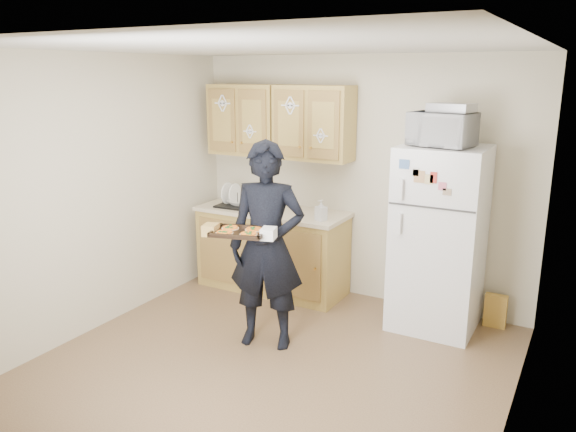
{
  "coord_description": "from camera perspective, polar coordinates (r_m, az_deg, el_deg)",
  "views": [
    {
      "loc": [
        2.13,
        -3.52,
        2.33
      ],
      "look_at": [
        -0.08,
        0.45,
        1.16
      ],
      "focal_mm": 35.0,
      "sensor_mm": 36.0,
      "label": 1
    }
  ],
  "objects": [
    {
      "name": "pizza_front_left",
      "position": [
        4.49,
        -6.47,
        -1.67
      ],
      "size": [
        0.14,
        0.14,
        0.02
      ],
      "primitive_type": "cylinder",
      "color": "orange",
      "rests_on": "baking_tray"
    },
    {
      "name": "baking_tray",
      "position": [
        4.53,
        -4.97,
        -1.71
      ],
      "size": [
        0.5,
        0.42,
        0.04
      ],
      "primitive_type": "cube",
      "rotation": [
        0.0,
        0.0,
        0.28
      ],
      "color": "black",
      "rests_on": "person"
    },
    {
      "name": "base_cabinet",
      "position": [
        6.13,
        -1.6,
        -3.62
      ],
      "size": [
        1.6,
        0.6,
        0.86
      ],
      "primitive_type": "cube",
      "color": "olive",
      "rests_on": "floor"
    },
    {
      "name": "wall_back",
      "position": [
        5.83,
        7.17,
        3.67
      ],
      "size": [
        3.6,
        0.04,
        2.5
      ],
      "primitive_type": "cube",
      "color": "beige",
      "rests_on": "floor"
    },
    {
      "name": "ceiling",
      "position": [
        4.12,
        -2.17,
        16.8
      ],
      "size": [
        3.6,
        3.6,
        0.0
      ],
      "primitive_type": "plane",
      "color": "silver",
      "rests_on": "wall_back"
    },
    {
      "name": "countertop",
      "position": [
        6.0,
        -1.63,
        0.47
      ],
      "size": [
        1.64,
        0.64,
        0.04
      ],
      "primitive_type": "cube",
      "color": "beige",
      "rests_on": "base_cabinet"
    },
    {
      "name": "upper_cab_left",
      "position": [
        6.17,
        -4.29,
        9.72
      ],
      "size": [
        0.8,
        0.33,
        0.75
      ],
      "primitive_type": "cube",
      "color": "olive",
      "rests_on": "wall_back"
    },
    {
      "name": "microwave",
      "position": [
        5.07,
        15.35,
        8.48
      ],
      "size": [
        0.59,
        0.45,
        0.29
      ],
      "primitive_type": "imported",
      "rotation": [
        0.0,
        0.0,
        -0.18
      ],
      "color": "silver",
      "rests_on": "refrigerator"
    },
    {
      "name": "wall_left",
      "position": [
        5.39,
        -18.65,
        2.12
      ],
      "size": [
        0.04,
        3.6,
        2.5
      ],
      "primitive_type": "cube",
      "color": "beige",
      "rests_on": "floor"
    },
    {
      "name": "cereal_box",
      "position": [
        5.67,
        20.32,
        -9.02
      ],
      "size": [
        0.2,
        0.07,
        0.32
      ],
      "primitive_type": "cube",
      "color": "#E2BC4F",
      "rests_on": "floor"
    },
    {
      "name": "person",
      "position": [
        4.77,
        -2.16,
        -3.07
      ],
      "size": [
        0.75,
        0.59,
        1.79
      ],
      "primitive_type": "imported",
      "rotation": [
        0.0,
        0.0,
        0.28
      ],
      "color": "black",
      "rests_on": "floor"
    },
    {
      "name": "refrigerator",
      "position": [
        5.3,
        15.06,
        -2.27
      ],
      "size": [
        0.75,
        0.7,
        1.7
      ],
      "primitive_type": "cube",
      "color": "silver",
      "rests_on": "floor"
    },
    {
      "name": "upper_cab_right",
      "position": [
        5.76,
        2.64,
        9.41
      ],
      "size": [
        0.8,
        0.33,
        0.75
      ],
      "primitive_type": "cube",
      "color": "olive",
      "rests_on": "wall_back"
    },
    {
      "name": "soap_bottle",
      "position": [
        5.55,
        3.38,
        0.59
      ],
      "size": [
        0.12,
        0.12,
        0.21
      ],
      "primitive_type": "imported",
      "rotation": [
        0.0,
        0.0,
        -0.32
      ],
      "color": "silver",
      "rests_on": "countertop"
    },
    {
      "name": "pizza_back_left",
      "position": [
        4.62,
        -5.89,
        -1.19
      ],
      "size": [
        0.14,
        0.14,
        0.02
      ],
      "primitive_type": "cylinder",
      "color": "orange",
      "rests_on": "baking_tray"
    },
    {
      "name": "wall_front",
      "position": [
        2.95,
        -20.58,
        -8.05
      ],
      "size": [
        3.6,
        0.04,
        2.5
      ],
      "primitive_type": "cube",
      "color": "beige",
      "rests_on": "floor"
    },
    {
      "name": "pizza_back_right",
      "position": [
        4.56,
        -3.51,
        -1.35
      ],
      "size": [
        0.14,
        0.14,
        0.02
      ],
      "primitive_type": "cylinder",
      "color": "orange",
      "rests_on": "baking_tray"
    },
    {
      "name": "foil_pan",
      "position": [
        5.07,
        16.28,
        10.51
      ],
      "size": [
        0.4,
        0.32,
        0.08
      ],
      "primitive_type": "cube",
      "rotation": [
        0.0,
        0.0,
        -0.2
      ],
      "color": "#A9AAB0",
      "rests_on": "microwave"
    },
    {
      "name": "floor",
      "position": [
        4.73,
        -1.87,
        -15.07
      ],
      "size": [
        3.6,
        3.6,
        0.0
      ],
      "primitive_type": "plane",
      "color": "brown",
      "rests_on": "ground"
    },
    {
      "name": "pizza_front_right",
      "position": [
        4.43,
        -4.03,
        -1.84
      ],
      "size": [
        0.14,
        0.14,
        0.02
      ],
      "primitive_type": "cylinder",
      "color": "orange",
      "rests_on": "baking_tray"
    },
    {
      "name": "wall_right",
      "position": [
        3.7,
        22.68,
        -3.7
      ],
      "size": [
        0.04,
        3.6,
        2.5
      ],
      "primitive_type": "cube",
      "color": "beige",
      "rests_on": "floor"
    },
    {
      "name": "bowl",
      "position": [
        6.13,
        -5.11,
        1.38
      ],
      "size": [
        0.24,
        0.24,
        0.05
      ],
      "primitive_type": "imported",
      "rotation": [
        0.0,
        0.0,
        -0.12
      ],
      "color": "silver",
      "rests_on": "dish_rack"
    },
    {
      "name": "dish_rack",
      "position": [
        6.13,
        -5.14,
        1.73
      ],
      "size": [
        0.44,
        0.34,
        0.17
      ],
      "primitive_type": "cube",
      "rotation": [
        0.0,
        0.0,
        0.04
      ],
      "color": "black",
      "rests_on": "countertop"
    }
  ]
}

